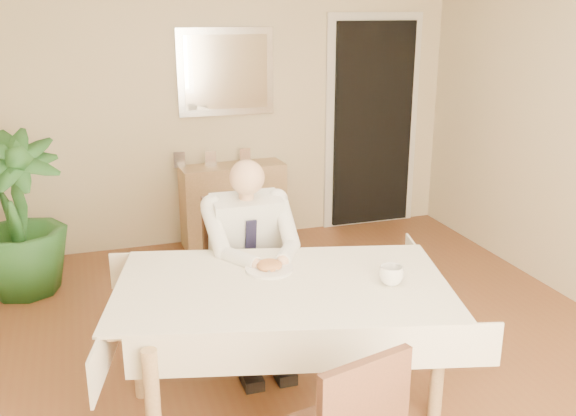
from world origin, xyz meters
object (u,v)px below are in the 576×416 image
object	(u,v)px
dining_table	(282,298)
coffee_mug	(391,275)
chair_far	(241,259)
seated_man	(252,254)
potted_palm	(17,216)
sideboard	(233,205)

from	to	relation	value
dining_table	coffee_mug	xyz separation A→B (m)	(0.52, -0.18, 0.13)
dining_table	chair_far	size ratio (longest dim) A/B	2.05
chair_far	seated_man	distance (m)	0.33
coffee_mug	dining_table	bearing A→B (deg)	160.76
chair_far	coffee_mug	size ratio (longest dim) A/B	7.60
dining_table	seated_man	distance (m)	0.59
seated_man	potted_palm	bearing A→B (deg)	134.01
seated_man	dining_table	bearing A→B (deg)	-90.00
chair_far	sideboard	bearing A→B (deg)	73.17
seated_man	sideboard	world-z (taller)	seated_man
coffee_mug	chair_far	bearing A→B (deg)	116.10
coffee_mug	sideboard	xyz separation A→B (m)	(-0.17, 2.77, -0.43)
chair_far	dining_table	bearing A→B (deg)	-95.20
dining_table	chair_far	world-z (taller)	chair_far
sideboard	potted_palm	bearing A→B (deg)	-166.64
chair_far	coffee_mug	bearing A→B (deg)	-69.10
dining_table	seated_man	world-z (taller)	seated_man
chair_far	potted_palm	xyz separation A→B (m)	(-1.42, 1.18, 0.07)
sideboard	potted_palm	distance (m)	1.86
chair_far	potted_palm	bearing A→B (deg)	135.15
seated_man	sideboard	distance (m)	2.05
potted_palm	seated_man	bearing A→B (deg)	-45.99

